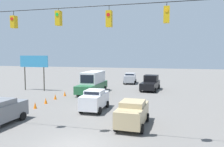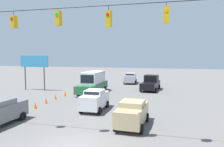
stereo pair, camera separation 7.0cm
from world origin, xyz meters
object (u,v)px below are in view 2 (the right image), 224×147
Objects in this scene: overhead_signal_span at (84,48)px; traffic_cone_fourth at (55,97)px; traffic_cone_third at (46,101)px; traffic_cone_fifth at (65,94)px; sedan_silver_withflow_deep at (130,78)px; box_truck_green_withflow_far at (93,82)px; pickup_truck_black_oncoming_deep at (151,83)px; traffic_cone_nearest at (21,110)px; sedan_white_withflow_mid at (95,100)px; roadside_billboard at (34,64)px; sedan_grey_parked_shoulder at (0,112)px; sedan_tan_crossing_near at (132,113)px; traffic_cone_second at (35,105)px.

traffic_cone_fourth is at bearing -52.42° from overhead_signal_span.
traffic_cone_third and traffic_cone_fifth have the same top height.
sedan_silver_withflow_deep is 11.03m from box_truck_green_withflow_far.
pickup_truck_black_oncoming_deep reaches higher than traffic_cone_nearest.
overhead_signal_span is 13.44m from traffic_cone_fourth.
roadside_billboard is at bearing -34.78° from sedan_white_withflow_mid.
sedan_silver_withflow_deep reaches higher than traffic_cone_third.
traffic_cone_third is at bearing -85.95° from sedan_grey_parked_shoulder.
overhead_signal_span reaches higher than pickup_truck_black_oncoming_deep.
sedan_tan_crossing_near is at bearing 100.44° from sedan_silver_withflow_deep.
traffic_cone_nearest and traffic_cone_fourth have the same top height.
traffic_cone_fourth is at bearing -86.06° from sedan_grey_parked_shoulder.
sedan_grey_parked_shoulder is at bearing 93.94° from traffic_cone_fourth.
traffic_cone_second is (2.40, 9.43, -1.08)m from box_truck_green_withflow_far.
sedan_white_withflow_mid is 6.37× the size of traffic_cone_nearest.
pickup_truck_black_oncoming_deep is 13.67m from traffic_cone_fourth.
sedan_silver_withflow_deep is 16.29m from roadside_billboard.
sedan_grey_parked_shoulder is (2.05, 14.25, -0.42)m from box_truck_green_withflow_far.
roadside_billboard is at bearing 42.32° from sedan_silver_withflow_deep.
sedan_tan_crossing_near is at bearing 90.27° from pickup_truck_black_oncoming_deep.
sedan_tan_crossing_near is 6.80× the size of traffic_cone_nearest.
sedan_white_withflow_mid is at bearing 150.21° from traffic_cone_fourth.
box_truck_green_withflow_far is at bearing -109.06° from traffic_cone_third.
pickup_truck_black_oncoming_deep reaches higher than traffic_cone_fourth.
sedan_grey_parked_shoulder is at bearing 99.32° from traffic_cone_nearest.
overhead_signal_span is at bearing 93.76° from sedan_silver_withflow_deep.
overhead_signal_span reaches higher than traffic_cone_second.
traffic_cone_nearest is 13.08m from roadside_billboard.
traffic_cone_fifth is 7.56m from roadside_billboard.
sedan_grey_parked_shoulder is 11.21m from traffic_cone_fifth.
sedan_silver_withflow_deep is 1.02× the size of sedan_tan_crossing_near.
box_truck_green_withflow_far is 1.64× the size of sedan_grey_parked_shoulder.
overhead_signal_span is 4.44× the size of pickup_truck_black_oncoming_deep.
traffic_cone_fifth is (9.82, 7.26, -0.67)m from pickup_truck_black_oncoming_deep.
sedan_white_withflow_mid is (4.09, -3.50, 0.03)m from sedan_tan_crossing_near.
sedan_white_withflow_mid is at bearing 72.53° from pickup_truck_black_oncoming_deep.
pickup_truck_black_oncoming_deep is at bearing -136.89° from traffic_cone_fourth.
pickup_truck_black_oncoming_deep is at bearing -107.47° from sedan_white_withflow_mid.
overhead_signal_span is 38.31× the size of traffic_cone_third.
traffic_cone_fifth is at bearing -90.02° from traffic_cone_nearest.
traffic_cone_second is (9.77, -2.64, -0.64)m from sedan_tan_crossing_near.
sedan_grey_parked_shoulder is 6.90× the size of traffic_cone_fourth.
traffic_cone_nearest is (9.83, 15.49, -0.67)m from pickup_truck_black_oncoming_deep.
sedan_white_withflow_mid is 5.98m from traffic_cone_third.
sedan_tan_crossing_near reaches higher than traffic_cone_second.
traffic_cone_nearest is at bearing 77.36° from box_truck_green_withflow_far.
overhead_signal_span reaches higher than traffic_cone_third.
sedan_tan_crossing_near reaches higher than sedan_silver_withflow_deep.
sedan_tan_crossing_near is 9.95m from traffic_cone_nearest.
roadside_billboard reaches higher than box_truck_green_withflow_far.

